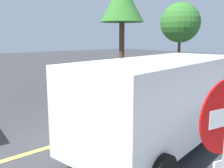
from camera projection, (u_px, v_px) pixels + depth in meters
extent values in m
plane|color=#38383A|center=(40.00, 150.00, 6.25)|extent=(80.00, 80.00, 0.00)
cube|color=#E0D14C|center=(128.00, 123.00, 8.18)|extent=(28.00, 0.16, 0.01)
cube|color=white|center=(223.00, 164.00, 2.58)|extent=(0.28, 0.08, 0.11)
cube|color=white|center=(163.00, 97.00, 6.22)|extent=(5.44, 2.75, 1.82)
cube|color=black|center=(105.00, 95.00, 4.60)|extent=(0.43, 1.84, 0.80)
cylinder|color=black|center=(81.00, 144.00, 5.70)|extent=(0.79, 0.37, 0.76)
cylinder|color=black|center=(162.00, 110.00, 8.34)|extent=(0.79, 0.37, 0.76)
cylinder|color=black|center=(212.00, 84.00, 13.42)|extent=(0.67, 0.31, 0.64)
cylinder|color=#513823|center=(122.00, 51.00, 16.32)|extent=(0.33, 0.33, 3.64)
cone|color=#387A2D|center=(122.00, 2.00, 15.77)|extent=(2.74, 2.74, 2.43)
cylinder|color=#513823|center=(179.00, 53.00, 20.42)|extent=(0.22, 0.22, 2.99)
sphere|color=#387A2D|center=(180.00, 23.00, 20.00)|extent=(3.08, 3.08, 3.08)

